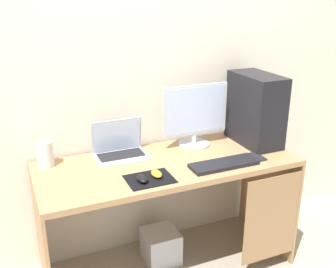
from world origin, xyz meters
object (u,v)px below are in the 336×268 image
(speaker, at_px, (45,154))
(laptop, at_px, (120,149))
(mouse_right, at_px, (142,179))
(pc_tower, at_px, (255,109))
(cell_phone, at_px, (257,157))
(keyboard, at_px, (224,164))
(monitor, at_px, (195,116))
(mouse_left, at_px, (156,174))
(subwoofer, at_px, (161,246))

(speaker, bearing_deg, laptop, -3.26)
(speaker, bearing_deg, mouse_right, -42.91)
(laptop, bearing_deg, pc_tower, -8.57)
(pc_tower, relative_size, cell_phone, 3.65)
(pc_tower, bearing_deg, speaker, 173.18)
(keyboard, distance_m, cell_phone, 0.26)
(monitor, distance_m, mouse_left, 0.58)
(laptop, distance_m, subwoofer, 0.76)
(pc_tower, relative_size, speaker, 3.04)
(mouse_left, height_order, cell_phone, mouse_left)
(cell_phone, bearing_deg, mouse_right, -177.71)
(monitor, xyz_separation_m, laptop, (-0.52, 0.02, -0.16))
(monitor, bearing_deg, pc_tower, -16.25)
(monitor, xyz_separation_m, keyboard, (0.01, -0.37, -0.20))
(mouse_right, bearing_deg, keyboard, 0.55)
(cell_phone, height_order, subwoofer, cell_phone)
(keyboard, xyz_separation_m, mouse_right, (-0.52, -0.00, 0.01))
(pc_tower, distance_m, cell_phone, 0.35)
(speaker, relative_size, keyboard, 0.37)
(speaker, bearing_deg, subwoofer, -12.66)
(keyboard, height_order, cell_phone, keyboard)
(monitor, bearing_deg, subwoofer, -160.68)
(monitor, relative_size, keyboard, 1.09)
(keyboard, relative_size, subwoofer, 1.83)
(laptop, relative_size, speaker, 2.08)
(mouse_right, bearing_deg, subwoofer, 51.29)
(monitor, bearing_deg, laptop, 177.51)
(speaker, height_order, cell_phone, speaker)
(pc_tower, height_order, mouse_left, pc_tower)
(laptop, bearing_deg, mouse_left, -75.12)
(monitor, distance_m, keyboard, 0.42)
(speaker, xyz_separation_m, mouse_left, (0.55, -0.40, -0.06))
(cell_phone, bearing_deg, mouse_left, -179.50)
(laptop, height_order, mouse_left, laptop)
(laptop, bearing_deg, cell_phone, -25.18)
(subwoofer, bearing_deg, speaker, 167.34)
(monitor, distance_m, subwoofer, 0.93)
(mouse_right, distance_m, cell_phone, 0.78)
(cell_phone, distance_m, subwoofer, 0.90)
(keyboard, height_order, mouse_right, mouse_right)
(pc_tower, height_order, subwoofer, pc_tower)
(laptop, xyz_separation_m, cell_phone, (0.78, -0.37, -0.04))
(keyboard, relative_size, mouse_left, 4.38)
(keyboard, bearing_deg, laptop, 143.26)
(mouse_right, bearing_deg, laptop, 90.58)
(keyboard, height_order, mouse_left, mouse_left)
(laptop, bearing_deg, speaker, 176.74)
(pc_tower, bearing_deg, cell_phone, -119.43)
(pc_tower, xyz_separation_m, subwoofer, (-0.69, 0.01, -0.90))
(monitor, height_order, mouse_right, monitor)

